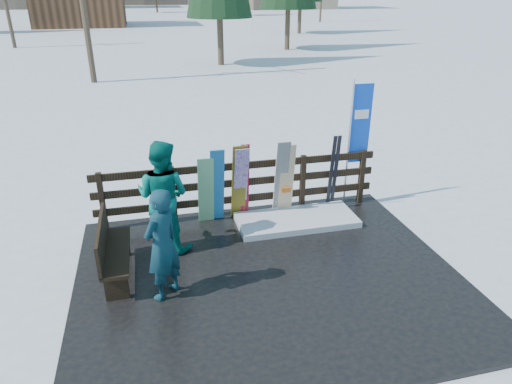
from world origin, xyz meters
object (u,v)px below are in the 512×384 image
object	(u,v)px
snowboard_2	(239,183)
rental_flag	(358,129)
snowboard_0	(217,186)
bench	(111,249)
snowboard_1	(206,191)
snowboard_4	(281,179)
snowboard_5	(287,180)
snowboard_3	(241,184)
person_front	(162,245)
person_back	(163,196)

from	to	relation	value
snowboard_2	rental_flag	size ratio (longest dim) A/B	0.62
snowboard_0	bench	bearing A→B (deg)	-143.06
bench	snowboard_2	xyz separation A→B (m)	(2.32, 1.43, 0.28)
snowboard_0	snowboard_1	xyz separation A→B (m)	(-0.22, -0.00, -0.08)
snowboard_1	snowboard_4	distance (m)	1.48
bench	snowboard_0	distance (m)	2.40
snowboard_0	snowboard_5	bearing A→B (deg)	-0.00
snowboard_3	person_front	distance (m)	2.62
bench	rental_flag	size ratio (longest dim) A/B	0.58
snowboard_3	person_back	xyz separation A→B (m)	(-1.48, -0.69, 0.21)
snowboard_1	snowboard_5	world-z (taller)	snowboard_5
snowboard_3	snowboard_4	world-z (taller)	snowboard_4
rental_flag	snowboard_3	bearing A→B (deg)	-173.75
snowboard_3	snowboard_4	bearing A→B (deg)	0.00
snowboard_4	person_front	world-z (taller)	person_front
snowboard_4	person_back	distance (m)	2.40
snowboard_4	person_back	world-z (taller)	person_back
snowboard_1	snowboard_2	world-z (taller)	snowboard_2
snowboard_0	person_front	xyz separation A→B (m)	(-1.13, -2.09, 0.09)
snowboard_0	snowboard_5	distance (m)	1.37
snowboard_0	snowboard_4	bearing A→B (deg)	0.00
snowboard_1	snowboard_5	xyz separation A→B (m)	(1.59, 0.00, 0.06)
snowboard_5	snowboard_1	bearing A→B (deg)	180.00
snowboard_4	person_front	xyz separation A→B (m)	(-2.39, -2.09, 0.07)
snowboard_1	snowboard_2	distance (m)	0.64
person_back	snowboard_1	bearing A→B (deg)	-108.61
bench	snowboard_0	xyz separation A→B (m)	(1.90, 1.43, 0.26)
snowboard_5	person_back	xyz separation A→B (m)	(-2.40, -0.69, 0.22)
snowboard_4	person_front	distance (m)	3.17
bench	rental_flag	bearing A→B (deg)	19.43
snowboard_0	person_front	bearing A→B (deg)	-118.42
snowboard_1	person_back	distance (m)	1.10
bench	snowboard_3	size ratio (longest dim) A/B	0.94
snowboard_2	snowboard_1	bearing A→B (deg)	-180.00
snowboard_2	snowboard_0	bearing A→B (deg)	180.00
snowboard_3	snowboard_2	bearing A→B (deg)	180.00
bench	person_front	distance (m)	1.07
rental_flag	snowboard_5	bearing A→B (deg)	-170.12
snowboard_1	snowboard_3	xyz separation A→B (m)	(0.67, 0.00, 0.07)
snowboard_0	snowboard_2	bearing A→B (deg)	0.00
snowboard_1	bench	bearing A→B (deg)	-139.67
bench	person_back	bearing A→B (deg)	40.36
bench	person_front	world-z (taller)	person_front
snowboard_2	snowboard_5	bearing A→B (deg)	-0.00
snowboard_4	snowboard_0	bearing A→B (deg)	180.00
bench	snowboard_1	size ratio (longest dim) A/B	1.06
snowboard_5	person_front	xyz separation A→B (m)	(-2.50, -2.09, 0.10)
rental_flag	snowboard_4	bearing A→B (deg)	-170.76
snowboard_4	rental_flag	bearing A→B (deg)	9.24
person_front	person_back	bearing A→B (deg)	-138.80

